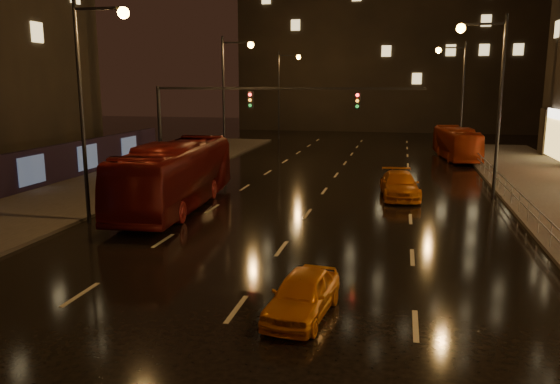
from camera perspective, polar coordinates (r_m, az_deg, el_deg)
name	(u,v)px	position (r m, az deg, el deg)	size (l,w,h in m)	color
ground	(319,198)	(31.04, 4.14, -0.59)	(140.00, 140.00, 0.00)	black
sidewalk_left	(55,204)	(31.45, -22.49, -1.13)	(7.00, 70.00, 0.15)	#38332D
traffic_signal	(233,113)	(31.56, -4.96, 8.27)	(15.31, 0.32, 6.20)	black
railing_right	(520,197)	(29.16, 23.77, -0.50)	(0.05, 56.00, 1.00)	#99999E
bus_red	(176,175)	(28.76, -10.84, 1.75)	(2.86, 12.24, 3.41)	#570D0C
bus_curb	(456,143)	(49.17, 17.94, 4.87)	(2.27, 9.72, 2.71)	maroon
taxi_near	(303,295)	(15.36, 2.37, -10.66)	(1.48, 3.67, 1.25)	orange
taxi_far	(400,185)	(31.65, 12.40, 0.73)	(2.00, 4.93, 1.43)	#BC5D11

